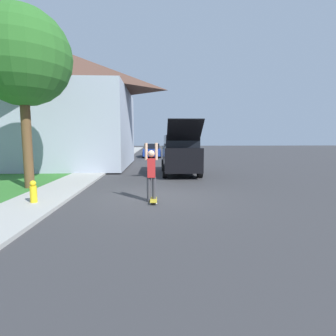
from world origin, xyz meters
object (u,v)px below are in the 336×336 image
object	(u,v)px
lawn_tree_near	(22,57)
car_down_street	(152,151)
skateboarder	(151,172)
skateboard	(154,200)
fire_hydrant	(33,192)
suv_parked	(180,153)

from	to	relation	value
lawn_tree_near	car_down_street	size ratio (longest dim) A/B	1.55
skateboarder	skateboard	world-z (taller)	skateboarder
skateboarder	lawn_tree_near	bearing A→B (deg)	155.67
skateboarder	fire_hydrant	world-z (taller)	skateboarder
car_down_street	skateboard	bearing A→B (deg)	-88.88
fire_hydrant	lawn_tree_near	bearing A→B (deg)	117.41
suv_parked	skateboarder	distance (m)	6.59
car_down_street	suv_parked	bearing A→B (deg)	-82.31
suv_parked	skateboard	xyz separation A→B (m)	(-1.42, -6.55, -1.09)
skateboard	fire_hydrant	world-z (taller)	fire_hydrant
lawn_tree_near	skateboarder	xyz separation A→B (m)	(4.86, -2.20, -4.07)
suv_parked	lawn_tree_near	bearing A→B (deg)	-146.39
skateboarder	skateboard	xyz separation A→B (m)	(0.06, -0.13, -0.89)
suv_parked	skateboard	size ratio (longest dim) A/B	6.89
skateboard	fire_hydrant	distance (m)	3.63
lawn_tree_near	skateboard	bearing A→B (deg)	-25.33
skateboard	fire_hydrant	xyz separation A→B (m)	(-3.61, -0.20, 0.34)
suv_parked	skateboard	distance (m)	6.79
car_down_street	skateboarder	size ratio (longest dim) A/B	2.33
lawn_tree_near	suv_parked	bearing A→B (deg)	33.61
suv_parked	car_down_street	world-z (taller)	suv_parked
car_down_street	skateboarder	xyz separation A→B (m)	(0.33, -19.84, 0.27)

